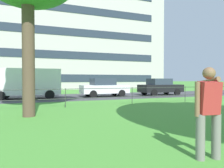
% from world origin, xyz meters
% --- Properties ---
extents(street_strip, '(80.00, 6.73, 0.01)m').
position_xyz_m(street_strip, '(0.00, 20.13, 0.00)').
color(street_strip, '#424247').
rests_on(street_strip, ground).
extents(park_fence, '(34.60, 0.04, 1.00)m').
position_xyz_m(park_fence, '(-0.00, 13.98, 0.67)').
color(park_fence, '#333833').
rests_on(park_fence, ground).
extents(person_thrower, '(0.61, 0.75, 1.66)m').
position_xyz_m(person_thrower, '(-0.35, 6.28, 0.90)').
color(person_thrower, slate).
rests_on(person_thrower, ground).
extents(panel_van_center, '(5.06, 2.22, 2.24)m').
position_xyz_m(panel_van_center, '(-4.12, 19.54, 1.27)').
color(panel_van_center, white).
rests_on(panel_van_center, ground).
extents(car_white_far_right, '(4.05, 1.91, 1.54)m').
position_xyz_m(car_white_far_right, '(1.99, 19.51, 0.78)').
color(car_white_far_right, silver).
rests_on(car_white_far_right, ground).
extents(car_black_far_left, '(4.04, 1.89, 1.54)m').
position_xyz_m(car_black_far_left, '(7.33, 19.13, 0.78)').
color(car_black_far_left, black).
rests_on(car_black_far_left, ground).
extents(apartment_building_background, '(31.06, 15.69, 20.13)m').
position_xyz_m(apartment_building_background, '(1.36, 39.80, 10.07)').
color(apartment_building_background, '#B7B2AD').
rests_on(apartment_building_background, ground).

